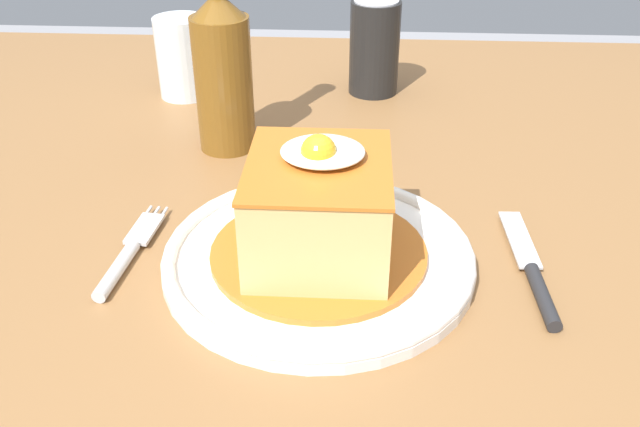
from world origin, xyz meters
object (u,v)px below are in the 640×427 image
beer_bottle_amber (222,63)px  knife (535,278)px  main_plate (319,256)px  soda_can (374,48)px  drinking_glass (183,63)px  fork (126,256)px

beer_bottle_amber → knife: bearing=-39.2°
main_plate → soda_can: (0.05, 0.41, 0.05)m
main_plate → beer_bottle_amber: (-0.12, 0.23, 0.09)m
knife → drinking_glass: (-0.38, 0.40, 0.04)m
knife → drinking_glass: size_ratio=1.58×
soda_can → beer_bottle_amber: (-0.17, -0.18, 0.04)m
main_plate → fork: bearing=-178.3°
soda_can → beer_bottle_amber: 0.25m
fork → drinking_glass: (-0.03, 0.39, 0.04)m
fork → knife: 0.35m
fork → knife: same height
knife → soda_can: 0.45m
knife → beer_bottle_amber: (-0.30, 0.24, 0.09)m
knife → fork: bearing=178.0°
fork → main_plate: bearing=1.7°
main_plate → beer_bottle_amber: size_ratio=1.01×
main_plate → knife: 0.18m
knife → soda_can: (-0.13, 0.42, 0.06)m
main_plate → soda_can: size_ratio=2.16×
fork → drinking_glass: size_ratio=1.35×
fork → soda_can: (0.22, 0.41, 0.06)m
knife → main_plate: bearing=174.6°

